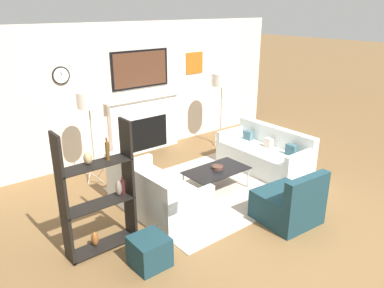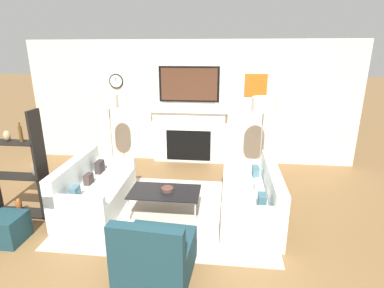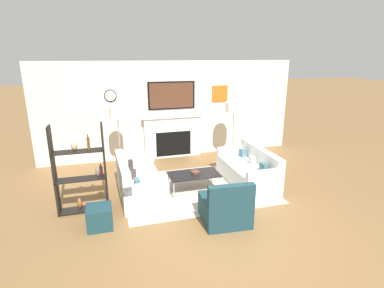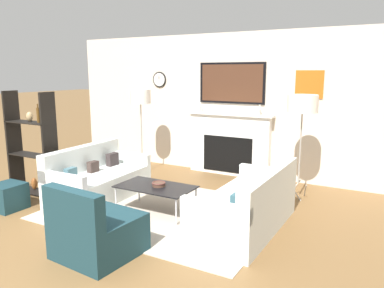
{
  "view_description": "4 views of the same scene",
  "coord_description": "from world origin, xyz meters",
  "views": [
    {
      "loc": [
        -4.02,
        -2.4,
        2.98
      ],
      "look_at": [
        -0.32,
        2.18,
        0.8
      ],
      "focal_mm": 35.0,
      "sensor_mm": 36.0,
      "label": 1
    },
    {
      "loc": [
        0.81,
        -2.3,
        2.46
      ],
      "look_at": [
        0.26,
        2.52,
        0.95
      ],
      "focal_mm": 28.0,
      "sensor_mm": 36.0,
      "label": 2
    },
    {
      "loc": [
        -1.79,
        -3.91,
        2.83
      ],
      "look_at": [
        0.02,
        2.3,
        0.91
      ],
      "focal_mm": 28.0,
      "sensor_mm": 36.0,
      "label": 3
    },
    {
      "loc": [
        2.83,
        -2.35,
        1.97
      ],
      "look_at": [
        0.09,
        2.57,
        0.88
      ],
      "focal_mm": 35.0,
      "sensor_mm": 36.0,
      "label": 4
    }
  ],
  "objects": [
    {
      "name": "decorative_bowl",
      "position": [
        -0.04,
        1.84,
        0.42
      ],
      "size": [
        0.19,
        0.19,
        0.06
      ],
      "color": "#523528",
      "rests_on": "coffee_table"
    },
    {
      "name": "couch_left",
      "position": [
        -1.27,
        1.91,
        0.28
      ],
      "size": [
        0.9,
        1.67,
        0.81
      ],
      "color": "silver",
      "rests_on": "ground_plane"
    },
    {
      "name": "coffee_table",
      "position": [
        -0.08,
        1.82,
        0.37
      ],
      "size": [
        1.08,
        0.62,
        0.39
      ],
      "color": "black",
      "rests_on": "ground_plane"
    },
    {
      "name": "fireplace_wall",
      "position": [
        0.0,
        4.3,
        1.22
      ],
      "size": [
        7.33,
        0.28,
        2.7
      ],
      "color": "beige",
      "rests_on": "ground_plane"
    },
    {
      "name": "shelf_unit",
      "position": [
        -2.31,
        1.57,
        0.78
      ],
      "size": [
        0.91,
        0.28,
        1.67
      ],
      "color": "black",
      "rests_on": "ground_plane"
    },
    {
      "name": "ground_plane",
      "position": [
        0.0,
        0.0,
        0.0
      ],
      "size": [
        60.0,
        60.0,
        0.0
      ],
      "primitive_type": "plane",
      "color": "brown"
    },
    {
      "name": "armchair",
      "position": [
        0.09,
        0.44,
        0.27
      ],
      "size": [
        0.84,
        0.85,
        0.82
      ],
      "color": "#1A3840",
      "rests_on": "ground_plane"
    },
    {
      "name": "floor_lamp_right",
      "position": [
        1.53,
        3.45,
        1.48
      ],
      "size": [
        0.46,
        0.46,
        1.64
      ],
      "color": "#9E998E",
      "rests_on": "ground_plane"
    },
    {
      "name": "couch_right",
      "position": [
        1.26,
        1.91,
        0.29
      ],
      "size": [
        0.84,
        1.81,
        0.8
      ],
      "color": "silver",
      "rests_on": "ground_plane"
    },
    {
      "name": "area_rug",
      "position": [
        0.0,
        1.91,
        0.01
      ],
      "size": [
        3.13,
        2.39,
        0.01
      ],
      "color": "beige",
      "rests_on": "ground_plane"
    },
    {
      "name": "ottoman",
      "position": [
        -2.04,
        0.88,
        0.19
      ],
      "size": [
        0.42,
        0.42,
        0.38
      ],
      "color": "#1A3840",
      "rests_on": "ground_plane"
    },
    {
      "name": "floor_lamp_left",
      "position": [
        -1.53,
        3.45,
        1.49
      ],
      "size": [
        0.39,
        0.39,
        1.65
      ],
      "color": "#9E998E",
      "rests_on": "ground_plane"
    }
  ]
}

